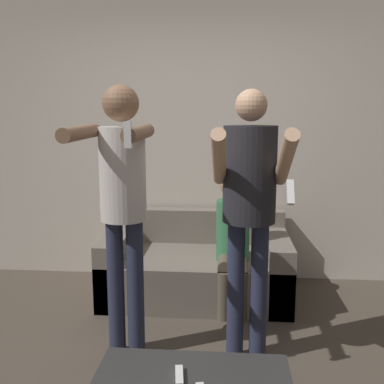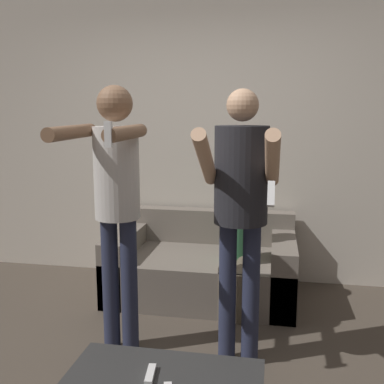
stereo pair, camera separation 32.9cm
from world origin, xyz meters
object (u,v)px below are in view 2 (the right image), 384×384
Objects in this scene: person_standing_right at (241,197)px; couch at (203,268)px; person_standing_left at (116,190)px; person_seated at (237,236)px; remote_far at (150,374)px.

couch is at bearing 110.62° from person_standing_right.
person_standing_left is 1.56× the size of person_seated.
person_seated is at bearing 49.90° from person_standing_left.
person_standing_left is at bearing -110.50° from couch.
person_standing_right is at bearing -84.03° from person_seated.
person_standing_left is at bearing 118.46° from remote_far.
person_standing_right reaches higher than person_seated.
couch is 1.42m from person_standing_left.
person_seated is 1.69m from remote_far.
person_standing_right is 1.53× the size of person_seated.
person_standing_left is 0.79m from person_standing_right.
couch is 10.28× the size of remote_far.
person_seated is (-0.09, 0.83, -0.48)m from person_standing_right.
person_seated reaches higher than couch.
remote_far is (-0.26, -1.66, -0.23)m from person_seated.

